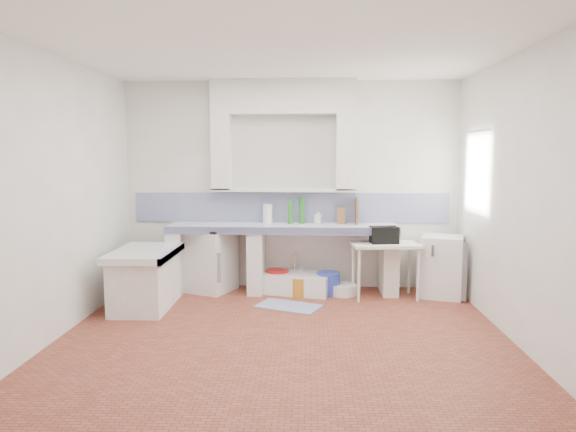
{
  "coord_description": "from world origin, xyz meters",
  "views": [
    {
      "loc": [
        0.25,
        -5.16,
        1.83
      ],
      "look_at": [
        0.0,
        1.0,
        1.1
      ],
      "focal_mm": 32.83,
      "sensor_mm": 36.0,
      "label": 1
    }
  ],
  "objects_px": {
    "fridge": "(441,266)",
    "sink": "(294,284)",
    "side_table": "(385,271)",
    "stove": "(210,261)"
  },
  "relations": [
    {
      "from": "sink",
      "to": "side_table",
      "type": "height_order",
      "value": "side_table"
    },
    {
      "from": "side_table",
      "to": "fridge",
      "type": "xyz_separation_m",
      "value": [
        0.74,
        0.1,
        0.04
      ]
    },
    {
      "from": "sink",
      "to": "side_table",
      "type": "relative_size",
      "value": 1.13
    },
    {
      "from": "stove",
      "to": "sink",
      "type": "distance_m",
      "value": 1.17
    },
    {
      "from": "side_table",
      "to": "fridge",
      "type": "height_order",
      "value": "fridge"
    },
    {
      "from": "fridge",
      "to": "sink",
      "type": "bearing_deg",
      "value": -166.94
    },
    {
      "from": "side_table",
      "to": "sink",
      "type": "bearing_deg",
      "value": 162.84
    },
    {
      "from": "stove",
      "to": "side_table",
      "type": "height_order",
      "value": "stove"
    },
    {
      "from": "stove",
      "to": "fridge",
      "type": "height_order",
      "value": "stove"
    },
    {
      "from": "sink",
      "to": "fridge",
      "type": "bearing_deg",
      "value": 9.27
    }
  ]
}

